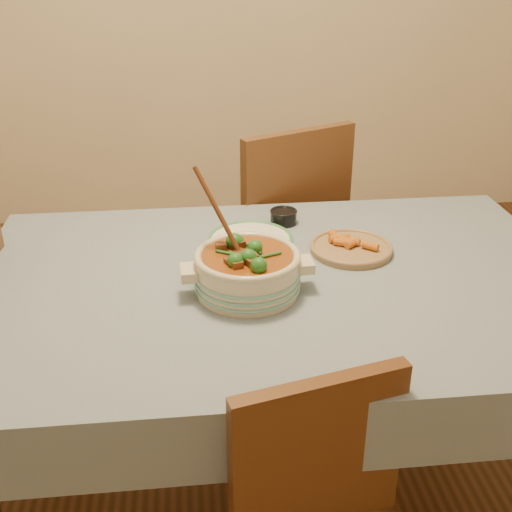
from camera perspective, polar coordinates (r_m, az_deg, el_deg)
The scene contains 7 objects.
floor at distance 2.23m, azimuth 1.70°, elevation -19.29°, with size 4.50×4.50×0.00m, color #402512.
dining_table at distance 1.81m, azimuth 1.98°, elevation -4.52°, with size 1.68×1.08×0.76m.
stew_casserole at distance 1.67m, azimuth -0.78°, elevation -1.08°, with size 0.35×0.28×0.33m.
white_plate at distance 1.95m, azimuth -0.50°, elevation 1.43°, with size 0.30×0.30×0.02m.
condiment_bowl at distance 2.09m, azimuth 2.46°, elevation 3.58°, with size 0.10×0.10×0.05m.
fried_plate at distance 1.92m, azimuth 8.45°, elevation 0.81°, with size 0.31×0.31×0.04m.
chair_far at distance 2.54m, azimuth 2.13°, elevation 2.38°, with size 0.61×0.61×0.99m.
Camera 1 is at (-0.23, -1.53, 1.60)m, focal length 45.00 mm.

